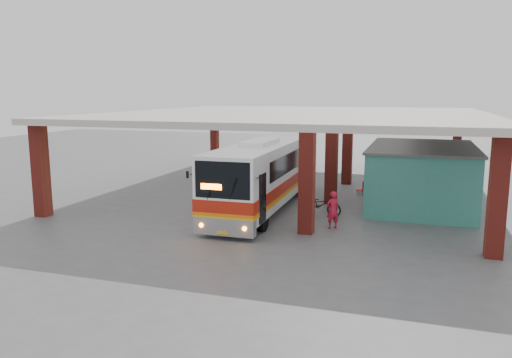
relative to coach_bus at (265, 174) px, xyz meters
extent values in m
plane|color=#515154|center=(-0.03, -0.85, -1.77)|extent=(90.00, 90.00, 0.00)
cube|color=maroon|center=(2.97, -3.85, 0.41)|extent=(0.60, 0.60, 4.35)
cube|color=maroon|center=(2.97, 2.15, 0.41)|extent=(0.60, 0.60, 4.35)
cube|color=maroon|center=(2.97, 8.15, 0.41)|extent=(0.60, 0.60, 4.35)
cube|color=maroon|center=(-9.53, -4.85, 0.41)|extent=(0.60, 0.60, 4.35)
cube|color=maroon|center=(-9.53, 16.15, 0.41)|extent=(0.60, 0.60, 4.35)
cube|color=maroon|center=(9.97, -4.85, 0.41)|extent=(0.60, 0.60, 4.35)
cube|color=maroon|center=(9.97, 16.15, 0.41)|extent=(0.60, 0.60, 4.35)
cube|color=#BDB7AA|center=(0.47, 5.65, 2.73)|extent=(21.00, 23.00, 0.30)
cube|color=#317A6D|center=(7.47, 3.15, -0.27)|extent=(5.00, 8.00, 3.00)
cube|color=#4F4F4F|center=(7.47, 3.15, 1.28)|extent=(5.20, 8.20, 0.12)
cube|color=#14382F|center=(4.95, 1.65, -0.72)|extent=(0.08, 0.95, 2.10)
cube|color=black|center=(4.95, 4.65, 0.03)|extent=(0.08, 1.20, 1.00)
cube|color=black|center=(4.92, 4.65, 0.03)|extent=(0.04, 1.30, 1.10)
cube|color=white|center=(0.00, 0.03, 0.15)|extent=(2.73, 12.14, 2.82)
cube|color=white|center=(0.02, -0.97, 1.66)|extent=(1.26, 3.05, 0.25)
cube|color=gray|center=(0.10, -5.83, -1.21)|extent=(2.55, 0.45, 0.71)
cube|color=#AA1C0B|center=(0.00, 0.03, -0.40)|extent=(2.77, 12.14, 0.50)
cube|color=orange|center=(0.00, 0.03, -0.72)|extent=(2.77, 12.14, 0.13)
cube|color=gold|center=(0.00, 0.03, -0.84)|extent=(2.77, 12.14, 0.10)
cube|color=black|center=(0.10, -5.97, 0.67)|extent=(2.27, 0.14, 1.46)
cube|color=black|center=(-1.28, 0.82, 0.65)|extent=(0.21, 9.07, 0.91)
cube|color=black|center=(1.26, 0.86, 0.65)|extent=(0.21, 9.07, 0.91)
cube|color=#FF5905|center=(-0.35, -6.04, 0.40)|extent=(0.86, 0.06, 0.22)
sphere|color=orange|center=(-0.80, -6.06, -1.18)|extent=(0.18, 0.18, 0.18)
sphere|color=orange|center=(1.01, -6.03, -1.18)|extent=(0.18, 0.18, 0.18)
cube|color=gold|center=(0.10, -6.05, -1.41)|extent=(0.45, 0.04, 0.12)
cylinder|color=black|center=(-1.01, -4.22, -1.26)|extent=(0.34, 1.01, 1.01)
cylinder|color=black|center=(1.15, -4.18, -1.26)|extent=(0.34, 1.01, 1.01)
cylinder|color=black|center=(-1.14, 3.54, -1.26)|extent=(0.34, 1.01, 1.01)
cylinder|color=black|center=(1.02, 3.58, -1.26)|extent=(0.34, 1.01, 1.01)
cylinder|color=black|center=(-1.16, 4.86, -1.26)|extent=(0.34, 1.01, 1.01)
cylinder|color=black|center=(1.00, 4.89, -1.26)|extent=(0.34, 1.01, 1.01)
imported|color=black|center=(2.98, -0.69, -1.22)|extent=(2.19, 1.17, 1.09)
imported|color=red|center=(3.89, -2.80, -0.95)|extent=(0.71, 0.68, 1.63)
cube|color=red|center=(4.25, 5.04, -1.54)|extent=(0.53, 0.53, 0.06)
cube|color=red|center=(4.42, 4.98, -1.27)|extent=(0.18, 0.41, 0.60)
cylinder|color=black|center=(4.04, 4.93, -1.67)|extent=(0.03, 0.03, 0.20)
cylinder|color=black|center=(4.36, 4.82, -1.67)|extent=(0.03, 0.03, 0.20)
cylinder|color=black|center=(4.15, 5.25, -1.67)|extent=(0.03, 0.03, 0.20)
cylinder|color=black|center=(4.47, 5.14, -1.67)|extent=(0.03, 0.03, 0.20)
camera|label=1|loc=(7.24, -23.65, 4.01)|focal=35.00mm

